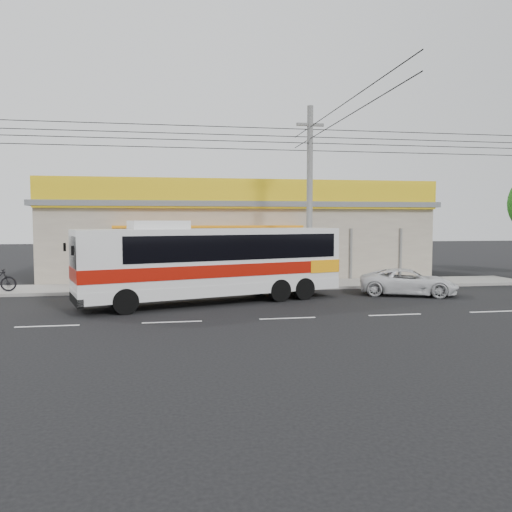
{
  "coord_description": "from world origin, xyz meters",
  "views": [
    {
      "loc": [
        -3.92,
        -19.37,
        3.41
      ],
      "look_at": [
        -0.38,
        2.0,
        1.89
      ],
      "focal_mm": 35.0,
      "sensor_mm": 36.0,
      "label": 1
    }
  ],
  "objects_px": {
    "white_car": "(408,282)",
    "utility_pole": "(310,139)",
    "coach_bus": "(217,259)",
    "motorbike_red": "(92,276)"
  },
  "relations": [
    {
      "from": "white_car",
      "to": "utility_pole",
      "type": "bearing_deg",
      "value": 84.11
    },
    {
      "from": "coach_bus",
      "to": "motorbike_red",
      "type": "height_order",
      "value": "coach_bus"
    },
    {
      "from": "coach_bus",
      "to": "white_car",
      "type": "xyz_separation_m",
      "value": [
        8.88,
        0.63,
        -1.23
      ]
    },
    {
      "from": "motorbike_red",
      "to": "white_car",
      "type": "height_order",
      "value": "white_car"
    },
    {
      "from": "motorbike_red",
      "to": "white_car",
      "type": "xyz_separation_m",
      "value": [
        14.78,
        -4.72,
        -0.02
      ]
    },
    {
      "from": "coach_bus",
      "to": "motorbike_red",
      "type": "xyz_separation_m",
      "value": [
        -5.9,
        5.36,
        -1.21
      ]
    },
    {
      "from": "motorbike_red",
      "to": "utility_pole",
      "type": "bearing_deg",
      "value": -90.91
    },
    {
      "from": "utility_pole",
      "to": "motorbike_red",
      "type": "bearing_deg",
      "value": 166.5
    },
    {
      "from": "coach_bus",
      "to": "white_car",
      "type": "relative_size",
      "value": 2.59
    },
    {
      "from": "coach_bus",
      "to": "utility_pole",
      "type": "distance_m",
      "value": 7.81
    }
  ]
}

